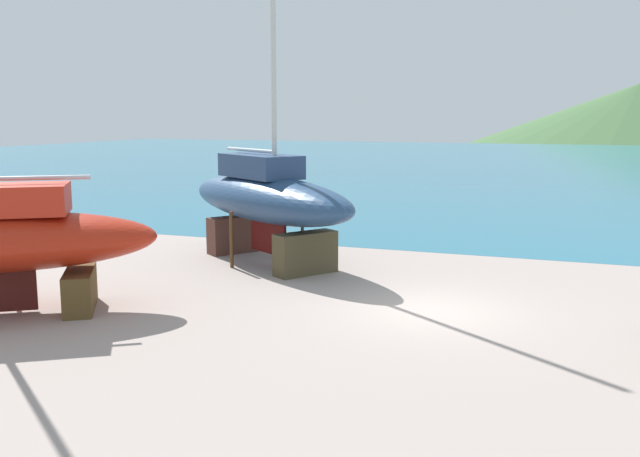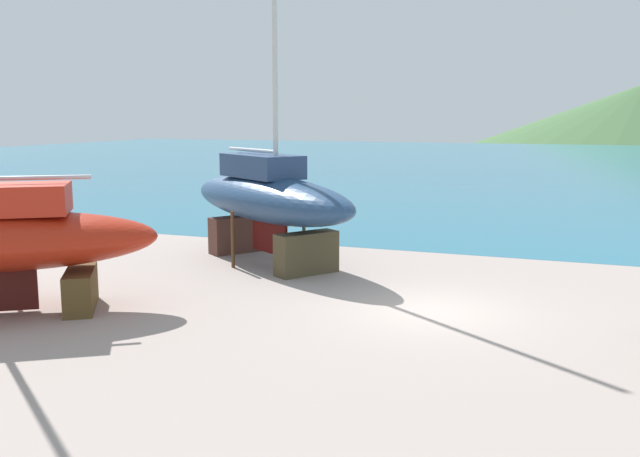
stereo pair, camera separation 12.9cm
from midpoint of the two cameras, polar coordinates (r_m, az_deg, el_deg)
name	(u,v)px [view 1 (the left image)]	position (r m, az deg, el deg)	size (l,w,h in m)	color
ground_plane	(406,343)	(15.85, 6.71, -9.22)	(42.06, 42.06, 0.00)	#A19188
sea_water	(543,163)	(77.17, 17.60, 5.04)	(165.79, 103.55, 0.01)	teal
headland_hill	(636,135)	(195.72, 24.21, 6.91)	(139.95, 139.95, 25.58)	#42653A
sailboat_far_slipway	(267,199)	(23.87, -4.45, 2.40)	(8.82, 7.08, 12.94)	#473E28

